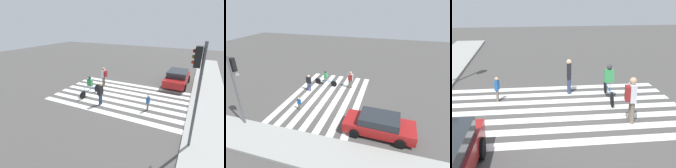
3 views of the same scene
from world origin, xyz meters
The scene contains 9 objects.
ground_plane centered at (0.00, 0.00, 0.00)m, with size 60.00×60.00×0.00m, color #4C4947.
sidewalk_curb centered at (0.00, 6.25, 0.07)m, with size 36.00×2.50×0.14m.
crosswalk_stripes centered at (0.00, 0.00, 0.00)m, with size 6.28×10.00×0.01m.
traffic_light centered at (4.05, 5.21, 3.43)m, with size 0.60×0.50×4.91m.
pedestrian_child_with_backpack centered at (-1.60, -2.39, 1.00)m, with size 0.50×0.43×1.71m.
pedestrian_adult_tall_backpack centered at (1.31, 2.57, 0.62)m, with size 0.33×0.20×1.09m.
pedestrian_adult_yellow_jacket centered at (2.01, -0.65, 0.92)m, with size 0.47×0.26×1.63m.
cyclist_far_lane centered at (0.92, -2.25, 0.86)m, with size 2.41×0.42×1.59m.
car_parked_dark_suv centered at (-4.85, 3.60, 0.71)m, with size 4.45×2.06×1.36m.
Camera 2 is at (-4.96, 12.87, 7.69)m, focal length 28.00 mm.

